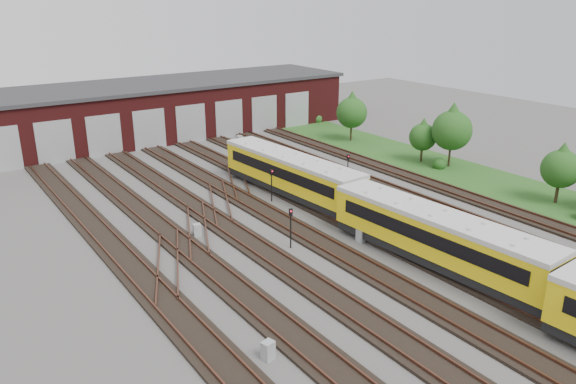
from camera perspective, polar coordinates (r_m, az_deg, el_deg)
ground at (r=37.97m, az=8.67°, el=-6.18°), size 120.00×120.00×0.00m
track_network at (r=38.21m, az=7.89°, el=-5.79°), size 30.40×70.00×0.33m
maintenance_shed at (r=70.08m, az=-14.24°, el=8.10°), size 51.00×12.50×6.35m
grass_verge at (r=57.47m, az=15.79°, el=2.26°), size 8.00×55.00×0.05m
metro_train at (r=36.33m, az=14.96°, el=-4.44°), size 3.76×47.69×3.21m
signal_mast_0 at (r=37.59m, az=0.28°, el=-3.15°), size 0.28×0.27×2.85m
signal_mast_1 at (r=46.16m, az=-1.69°, el=1.14°), size 0.27×0.26×2.77m
signal_mast_2 at (r=51.85m, az=-1.07°, el=3.39°), size 0.24×0.23×3.04m
signal_mast_3 at (r=50.78m, az=6.11°, el=2.73°), size 0.28×0.27×2.75m
relay_cabinet_0 at (r=27.40m, az=-2.04°, el=-15.79°), size 0.67×0.59×0.95m
relay_cabinet_1 at (r=40.48m, az=-9.22°, el=-3.83°), size 0.61×0.54×0.90m
relay_cabinet_2 at (r=39.42m, az=7.51°, el=-4.24°), size 0.71×0.61×1.11m
relay_cabinet_3 at (r=64.39m, az=-4.96°, el=5.23°), size 0.74×0.65×1.11m
relay_cabinet_4 at (r=45.33m, az=3.36°, el=-0.91°), size 0.82×0.76×1.09m
tree_0 at (r=65.82m, az=6.50°, el=8.38°), size 3.56×3.56×5.90m
tree_1 at (r=58.68m, az=13.56°, el=5.77°), size 2.77×2.77×4.59m
tree_2 at (r=57.44m, az=16.36°, el=6.48°), size 3.91×3.91×6.49m
tree_3 at (r=50.38m, az=26.04°, el=2.54°), size 3.13×3.13×5.19m
bush_1 at (r=57.35m, az=15.14°, el=2.94°), size 1.30×1.30×1.30m
bush_2 at (r=76.15m, az=3.00°, el=7.57°), size 1.29×1.29×1.29m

